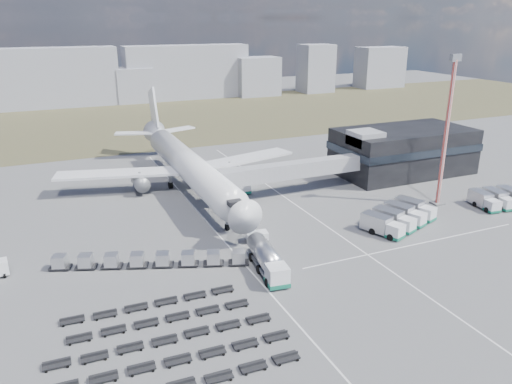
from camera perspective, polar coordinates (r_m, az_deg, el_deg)
name	(u,v)px	position (r m, az deg, el deg)	size (l,w,h in m)	color
ground	(248,252)	(75.75, -0.92, -6.86)	(420.00, 420.00, 0.00)	#565659
grass_strip	(124,121)	(177.94, -14.82, 7.84)	(420.00, 90.00, 0.01)	#49402B
lane_markings	(296,234)	(82.02, 4.60, -4.79)	(47.12, 110.00, 0.01)	silver
terminal	(403,150)	(117.34, 16.41, 4.63)	(30.40, 16.40, 11.00)	black
jet_bridge	(283,171)	(97.42, 3.08, 2.36)	(30.30, 3.80, 7.05)	#939399
airliner	(187,164)	(102.62, -7.92, 3.21)	(51.59, 64.53, 17.62)	white
skyline	(60,81)	(213.71, -21.54, 11.67)	(301.09, 26.42, 22.65)	#9495A2
fuel_tanker	(267,260)	(69.47, 1.30, -7.73)	(4.20, 11.56, 3.65)	white
pushback_tug	(257,236)	(78.96, 0.09, -5.11)	(3.44, 1.93, 1.53)	white
catering_truck	(240,184)	(101.41, -1.89, 0.95)	(2.67, 6.39, 2.92)	white
service_trucks_near	(399,217)	(87.83, 16.04, -2.74)	(14.72, 11.38, 2.89)	white
service_trucks_far	(499,199)	(103.46, 25.98, -0.71)	(9.56, 7.67, 2.69)	white
uld_row	(150,260)	(72.55, -12.02, -7.57)	(26.83, 11.34, 1.89)	black
baggage_dollies	(165,341)	(57.14, -10.33, -16.41)	(25.94, 17.49, 0.66)	black
floodlight_mast	(446,133)	(96.98, 20.91, 6.37)	(2.62, 2.13, 27.52)	red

